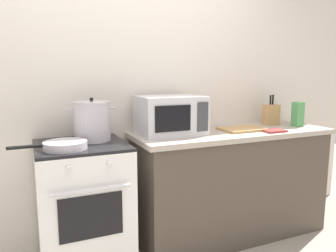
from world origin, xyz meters
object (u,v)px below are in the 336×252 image
(microwave, at_px, (170,115))
(oven_mitt, at_px, (273,131))
(pasta_box, at_px, (298,114))
(stove, at_px, (84,208))
(knife_block, at_px, (271,114))
(stock_pot, at_px, (92,121))
(cutting_board, at_px, (242,129))
(frying_pan, at_px, (64,145))

(microwave, relative_size, oven_mitt, 2.78)
(pasta_box, bearing_deg, stove, 179.13)
(microwave, relative_size, knife_block, 1.79)
(stock_pot, distance_m, cutting_board, 1.24)
(oven_mitt, bearing_deg, knife_block, 52.22)
(microwave, distance_m, pasta_box, 1.21)
(stove, bearing_deg, cutting_board, 0.05)
(cutting_board, height_order, knife_block, knife_block)
(stove, height_order, cutting_board, cutting_board)
(stock_pot, distance_m, oven_mitt, 1.45)
(stove, relative_size, knife_block, 3.29)
(microwave, xyz_separation_m, oven_mitt, (0.82, -0.24, -0.14))
(stock_pot, distance_m, knife_block, 1.66)
(cutting_board, height_order, pasta_box, pasta_box)
(frying_pan, bearing_deg, stove, 46.16)
(microwave, bearing_deg, stove, -173.56)
(stove, distance_m, frying_pan, 0.51)
(microwave, distance_m, cutting_board, 0.65)
(knife_block, bearing_deg, cutting_board, -161.72)
(frying_pan, distance_m, microwave, 0.86)
(frying_pan, relative_size, oven_mitt, 2.61)
(stock_pot, height_order, cutting_board, stock_pot)
(microwave, distance_m, knife_block, 1.05)
(frying_pan, distance_m, pasta_box, 2.03)
(stove, distance_m, knife_block, 1.84)
(stove, height_order, pasta_box, pasta_box)
(stove, height_order, microwave, microwave)
(stove, bearing_deg, stock_pot, 38.25)
(knife_block, height_order, pasta_box, knife_block)
(stock_pot, distance_m, microwave, 0.61)
(frying_pan, xyz_separation_m, oven_mitt, (1.64, -0.03, -0.02))
(frying_pan, bearing_deg, microwave, 13.95)
(stock_pot, height_order, oven_mitt, stock_pot)
(stock_pot, height_order, pasta_box, stock_pot)
(pasta_box, bearing_deg, knife_block, 132.57)
(stock_pot, height_order, microwave, stock_pot)
(stove, xyz_separation_m, pasta_box, (1.91, -0.03, 0.57))
(knife_block, xyz_separation_m, pasta_box, (0.16, -0.17, 0.01))
(knife_block, bearing_deg, stove, -175.40)
(cutting_board, bearing_deg, knife_block, 18.28)
(microwave, bearing_deg, knife_block, 3.37)
(stock_pot, bearing_deg, stove, -141.75)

